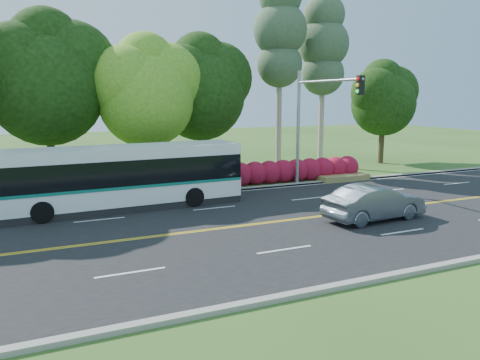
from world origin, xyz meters
name	(u,v)px	position (x,y,z in m)	size (l,w,h in m)	color
ground	(255,225)	(0.00, 0.00, 0.00)	(120.00, 120.00, 0.00)	#2F511B
road	(255,224)	(0.00, 0.00, 0.01)	(60.00, 14.00, 0.02)	black
curb_north	(200,193)	(0.00, 7.15, 0.07)	(60.00, 0.30, 0.15)	gray
curb_south	(361,282)	(0.00, -7.15, 0.07)	(60.00, 0.30, 0.15)	gray
grass_verge	(190,187)	(0.00, 9.00, 0.05)	(60.00, 4.00, 0.10)	#2F511B
lane_markings	(253,224)	(-0.09, 0.00, 0.02)	(57.60, 13.82, 0.00)	gold
tree_row	(88,75)	(-5.15, 12.13, 6.73)	(44.70, 9.10, 13.84)	black
bougainvillea_hedge	(299,171)	(7.18, 8.15, 0.72)	(9.50, 2.25, 1.50)	maroon
traffic_signal	(316,110)	(6.49, 5.40, 4.67)	(0.42, 6.10, 7.00)	#909398
transit_bus	(122,178)	(-4.64, 5.25, 1.54)	(11.80, 3.02, 3.06)	white
sedan	(374,203)	(5.16, -1.52, 0.80)	(1.66, 4.76, 1.57)	slate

